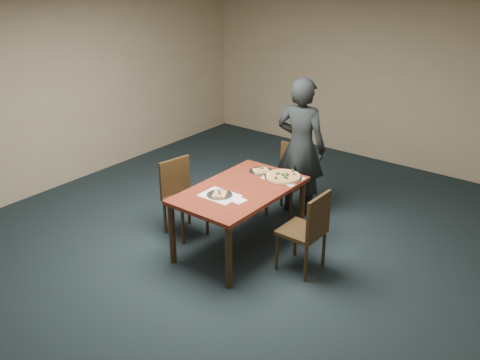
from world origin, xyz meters
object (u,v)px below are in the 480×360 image
Objects in this scene: dining_table at (240,196)px; slice_plate_far at (261,171)px; chair_far at (290,176)px; slice_plate_near at (220,194)px; chair_left at (181,193)px; diner at (301,147)px; chair_right at (308,228)px; pizza_pan at (283,176)px.

slice_plate_far is (-0.09, 0.53, 0.10)m from dining_table.
slice_plate_far is (-0.05, -0.57, 0.25)m from chair_far.
dining_table is at bearing 78.31° from slice_plate_near.
chair_left is 1.60m from diner.
diner is (0.08, 0.10, 0.37)m from chair_far.
chair_far and chair_left have the same top height.
chair_far is (-0.05, 1.10, -0.14)m from dining_table.
chair_left is at bearing -171.57° from dining_table.
chair_far reaches higher than slice_plate_near.
slice_plate_far is at bearing -115.97° from chair_right.
chair_far is 1.00× the size of chair_right.
pizza_pan is 1.55× the size of slice_plate_far.
chair_far is 0.62m from slice_plate_far.
chair_left is at bearing -123.04° from chair_far.
pizza_pan reaches higher than slice_plate_near.
chair_left is 2.10× the size of pizza_pan.
chair_right is at bearing -26.72° from slice_plate_far.
slice_plate_far is at bearing 92.55° from slice_plate_near.
chair_far is at bearing 89.48° from slice_plate_near.
chair_right is at bearing -36.87° from pizza_pan.
chair_right is at bearing -73.68° from chair_left.
dining_table is at bearing -85.49° from chair_right.
dining_table is 1.65× the size of chair_left.
slice_plate_near is at bearing 79.20° from diner.
slice_plate_near is at bearing -68.89° from chair_right.
slice_plate_near is at bearing -92.12° from chair_far.
dining_table is 3.46× the size of pizza_pan.
chair_left is (-0.79, -0.12, -0.14)m from dining_table.
dining_table is at bearing -79.93° from slice_plate_far.
dining_table is 0.31m from slice_plate_near.
pizza_pan is 1.55× the size of slice_plate_near.
chair_far is 3.25× the size of slice_plate_far.
chair_far is at bearing 92.36° from dining_table.
dining_table is 1.65× the size of chair_far.
slice_plate_far is (-0.13, -0.67, -0.13)m from diner.
dining_table is 0.86m from chair_right.
diner is (0.83, 1.32, 0.37)m from chair_left.
chair_left is at bearing -83.23° from chair_right.
chair_left is at bearing 50.68° from diner.
diner reaches higher than dining_table.
diner is at bearing 88.36° from dining_table.
chair_right reaches higher than dining_table.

